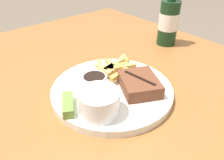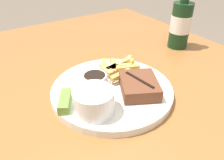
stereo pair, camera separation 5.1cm
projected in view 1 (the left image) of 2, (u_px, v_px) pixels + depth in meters
dining_table at (112, 120)px, 0.58m from camera, size 1.19×0.96×0.76m
dinner_plate at (112, 90)px, 0.53m from camera, size 0.29×0.29×0.02m
steak_portion at (139, 84)px, 0.51m from camera, size 0.13×0.12×0.03m
fries_pile at (115, 67)px, 0.58m from camera, size 0.12×0.13×0.02m
coleslaw_cup at (99, 101)px, 0.43m from camera, size 0.08×0.08×0.05m
dipping_sauce_cup at (95, 81)px, 0.52m from camera, size 0.06×0.06×0.03m
pickle_spear at (69, 105)px, 0.45m from camera, size 0.07×0.05×0.02m
fork_utensil at (103, 71)px, 0.58m from camera, size 0.13×0.06×0.00m
beer_bottle at (169, 20)px, 0.73m from camera, size 0.07×0.07×0.24m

